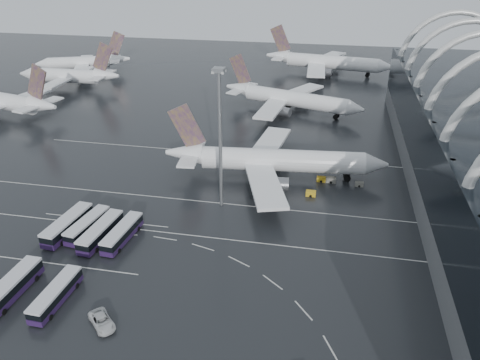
% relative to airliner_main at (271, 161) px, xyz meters
% --- Properties ---
extents(ground, '(420.00, 420.00, 0.00)m').
position_rel_airliner_main_xyz_m(ground, '(-7.67, -27.35, -4.68)').
color(ground, black).
rests_on(ground, ground).
extents(lane_marking_near, '(120.00, 0.25, 0.01)m').
position_rel_airliner_main_xyz_m(lane_marking_near, '(-7.67, -29.35, -4.67)').
color(lane_marking_near, silver).
rests_on(lane_marking_near, ground).
extents(lane_marking_mid, '(120.00, 0.25, 0.01)m').
position_rel_airliner_main_xyz_m(lane_marking_mid, '(-7.67, -15.35, -4.67)').
color(lane_marking_mid, silver).
rests_on(lane_marking_mid, ground).
extents(lane_marking_far, '(120.00, 0.25, 0.01)m').
position_rel_airliner_main_xyz_m(lane_marking_far, '(-7.67, 12.65, -4.67)').
color(lane_marking_far, silver).
rests_on(lane_marking_far, ground).
extents(bus_bay_line_south, '(28.00, 0.25, 0.01)m').
position_rel_airliner_main_xyz_m(bus_bay_line_south, '(-31.67, -43.35, -4.67)').
color(bus_bay_line_south, silver).
rests_on(bus_bay_line_south, ground).
extents(bus_bay_line_north, '(28.00, 0.25, 0.01)m').
position_rel_airliner_main_xyz_m(bus_bay_line_north, '(-31.67, -27.35, -4.67)').
color(bus_bay_line_north, silver).
rests_on(bus_bay_line_north, ground).
extents(airliner_main, '(55.17, 48.16, 18.67)m').
position_rel_airliner_main_xyz_m(airliner_main, '(0.00, 0.00, 0.00)').
color(airliner_main, white).
rests_on(airliner_main, ground).
extents(airliner_gate_b, '(50.92, 45.22, 18.10)m').
position_rel_airliner_main_xyz_m(airliner_gate_b, '(-1.27, 53.68, -0.15)').
color(airliner_gate_b, white).
rests_on(airliner_gate_b, ground).
extents(airliner_gate_c, '(57.66, 52.53, 20.57)m').
position_rel_airliner_main_xyz_m(airliner_gate_c, '(9.20, 111.09, 0.47)').
color(airliner_gate_c, white).
rests_on(airliner_gate_c, ground).
extents(jet_remote_west, '(44.59, 36.14, 19.50)m').
position_rel_airliner_main_xyz_m(jet_remote_west, '(-94.06, 29.49, 0.36)').
color(jet_remote_west, white).
rests_on(jet_remote_west, ground).
extents(jet_remote_mid, '(43.42, 34.91, 19.00)m').
position_rel_airliner_main_xyz_m(jet_remote_mid, '(-91.57, 66.46, 0.23)').
color(jet_remote_mid, white).
rests_on(jet_remote_mid, ground).
extents(jet_remote_far, '(40.60, 33.09, 18.24)m').
position_rel_airliner_main_xyz_m(jet_remote_far, '(-98.26, 91.23, 0.03)').
color(jet_remote_far, white).
rests_on(jet_remote_far, ground).
extents(bus_row_near_a, '(4.35, 14.04, 3.40)m').
position_rel_airliner_main_xyz_m(bus_row_near_a, '(-36.81, -33.24, -2.81)').
color(bus_row_near_a, '#261440').
rests_on(bus_row_near_a, ground).
extents(bus_row_near_b, '(4.35, 12.58, 3.03)m').
position_rel_airliner_main_xyz_m(bus_row_near_b, '(-32.97, -32.32, -3.01)').
color(bus_row_near_b, '#261440').
rests_on(bus_row_near_b, ground).
extents(bus_row_near_c, '(4.06, 13.33, 3.23)m').
position_rel_airliner_main_xyz_m(bus_row_near_c, '(-29.15, -34.20, -2.90)').
color(bus_row_near_c, '#261440').
rests_on(bus_row_near_c, ground).
extents(bus_row_near_d, '(3.83, 12.73, 3.09)m').
position_rel_airliner_main_xyz_m(bus_row_near_d, '(-24.81, -33.75, -2.98)').
color(bus_row_near_d, '#261440').
rests_on(bus_row_near_d, ground).
extents(bus_row_far_a, '(3.46, 13.43, 3.29)m').
position_rel_airliner_main_xyz_m(bus_row_far_a, '(-35.95, -52.64, -2.87)').
color(bus_row_far_a, '#261440').
rests_on(bus_row_far_a, ground).
extents(bus_row_far_c, '(3.18, 12.18, 2.98)m').
position_rel_airliner_main_xyz_m(bus_row_far_c, '(-27.93, -52.65, -3.04)').
color(bus_row_far_c, '#261440').
rests_on(bus_row_far_c, ground).
extents(van_curve_a, '(6.17, 6.11, 1.65)m').
position_rel_airliner_main_xyz_m(van_curve_a, '(-18.27, -56.09, -3.85)').
color(van_curve_a, silver).
rests_on(van_curve_a, ground).
extents(floodlight_mast, '(2.37, 2.37, 30.91)m').
position_rel_airliner_main_xyz_m(floodlight_mast, '(-8.94, -16.00, 14.76)').
color(floodlight_mast, gray).
rests_on(floodlight_mast, ground).
extents(gse_cart_belly_a, '(2.29, 1.35, 1.25)m').
position_rel_airliner_main_xyz_m(gse_cart_belly_a, '(10.53, -7.77, -4.05)').
color(gse_cart_belly_a, gold).
rests_on(gse_cart_belly_a, ground).
extents(gse_cart_belly_b, '(2.40, 1.42, 1.31)m').
position_rel_airliner_main_xyz_m(gse_cart_belly_b, '(14.97, 0.28, -4.02)').
color(gse_cart_belly_b, slate).
rests_on(gse_cart_belly_b, ground).
extents(gse_cart_belly_c, '(1.95, 1.16, 1.07)m').
position_rel_airliner_main_xyz_m(gse_cart_belly_c, '(-0.63, -9.01, -4.14)').
color(gse_cart_belly_c, gold).
rests_on(gse_cart_belly_c, ground).
extents(gse_cart_belly_d, '(1.98, 1.17, 1.08)m').
position_rel_airliner_main_xyz_m(gse_cart_belly_d, '(21.77, -0.48, -4.14)').
color(gse_cart_belly_d, slate).
rests_on(gse_cart_belly_d, ground).
extents(gse_cart_belly_e, '(2.19, 1.29, 1.19)m').
position_rel_airliner_main_xyz_m(gse_cart_belly_e, '(12.58, 0.33, -4.08)').
color(gse_cart_belly_e, gold).
rests_on(gse_cart_belly_e, ground).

